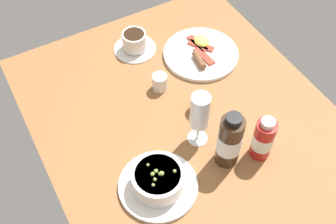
{
  "coord_description": "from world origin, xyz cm",
  "views": [
    {
      "loc": [
        58.76,
        -41.26,
        99.24
      ],
      "look_at": [
        -4.55,
        -5.89,
        6.44
      ],
      "focal_mm": 44.98,
      "sensor_mm": 36.0,
      "label": 1
    }
  ],
  "objects_px": {
    "jam_jar": "(200,104)",
    "porridge_bowl": "(158,181)",
    "sauce_bottle_red": "(263,139)",
    "coffee_cup": "(133,43)",
    "creamer_jug": "(160,82)",
    "breakfast_plate": "(201,53)",
    "sauce_bottle_brown": "(229,141)",
    "wine_glass": "(200,113)"
  },
  "relations": [
    {
      "from": "wine_glass",
      "to": "jam_jar",
      "type": "relative_size",
      "value": 3.37
    },
    {
      "from": "sauce_bottle_red",
      "to": "coffee_cup",
      "type": "bearing_deg",
      "value": -167.4
    },
    {
      "from": "wine_glass",
      "to": "sauce_bottle_brown",
      "type": "relative_size",
      "value": 0.96
    },
    {
      "from": "porridge_bowl",
      "to": "creamer_jug",
      "type": "distance_m",
      "value": 0.35
    },
    {
      "from": "jam_jar",
      "to": "breakfast_plate",
      "type": "bearing_deg",
      "value": 147.1
    },
    {
      "from": "porridge_bowl",
      "to": "creamer_jug",
      "type": "xyz_separation_m",
      "value": [
        -0.3,
        0.17,
        -0.01
      ]
    },
    {
      "from": "breakfast_plate",
      "to": "porridge_bowl",
      "type": "bearing_deg",
      "value": -44.55
    },
    {
      "from": "coffee_cup",
      "to": "jam_jar",
      "type": "relative_size",
      "value": 2.67
    },
    {
      "from": "wine_glass",
      "to": "sauce_bottle_brown",
      "type": "bearing_deg",
      "value": 18.8
    },
    {
      "from": "coffee_cup",
      "to": "sauce_bottle_brown",
      "type": "height_order",
      "value": "sauce_bottle_brown"
    },
    {
      "from": "creamer_jug",
      "to": "breakfast_plate",
      "type": "height_order",
      "value": "creamer_jug"
    },
    {
      "from": "creamer_jug",
      "to": "sauce_bottle_red",
      "type": "bearing_deg",
      "value": 20.15
    },
    {
      "from": "porridge_bowl",
      "to": "sauce_bottle_brown",
      "type": "height_order",
      "value": "sauce_bottle_brown"
    },
    {
      "from": "coffee_cup",
      "to": "sauce_bottle_brown",
      "type": "distance_m",
      "value": 0.52
    },
    {
      "from": "coffee_cup",
      "to": "breakfast_plate",
      "type": "bearing_deg",
      "value": 54.16
    },
    {
      "from": "creamer_jug",
      "to": "breakfast_plate",
      "type": "distance_m",
      "value": 0.2
    },
    {
      "from": "porridge_bowl",
      "to": "wine_glass",
      "type": "xyz_separation_m",
      "value": [
        -0.08,
        0.17,
        0.08
      ]
    },
    {
      "from": "jam_jar",
      "to": "sauce_bottle_red",
      "type": "distance_m",
      "value": 0.23
    },
    {
      "from": "sauce_bottle_red",
      "to": "breakfast_plate",
      "type": "xyz_separation_m",
      "value": [
        -0.41,
        0.06,
        -0.06
      ]
    },
    {
      "from": "creamer_jug",
      "to": "jam_jar",
      "type": "distance_m",
      "value": 0.15
    },
    {
      "from": "coffee_cup",
      "to": "breakfast_plate",
      "type": "relative_size",
      "value": 0.57
    },
    {
      "from": "porridge_bowl",
      "to": "jam_jar",
      "type": "height_order",
      "value": "porridge_bowl"
    },
    {
      "from": "coffee_cup",
      "to": "creamer_jug",
      "type": "relative_size",
      "value": 2.44
    },
    {
      "from": "jam_jar",
      "to": "porridge_bowl",
      "type": "bearing_deg",
      "value": -53.95
    },
    {
      "from": "creamer_jug",
      "to": "sauce_bottle_brown",
      "type": "relative_size",
      "value": 0.31
    },
    {
      "from": "porridge_bowl",
      "to": "breakfast_plate",
      "type": "relative_size",
      "value": 0.84
    },
    {
      "from": "porridge_bowl",
      "to": "sauce_bottle_red",
      "type": "relative_size",
      "value": 1.43
    },
    {
      "from": "porridge_bowl",
      "to": "coffee_cup",
      "type": "height_order",
      "value": "porridge_bowl"
    },
    {
      "from": "creamer_jug",
      "to": "wine_glass",
      "type": "bearing_deg",
      "value": 0.74
    },
    {
      "from": "wine_glass",
      "to": "jam_jar",
      "type": "distance_m",
      "value": 0.14
    },
    {
      "from": "coffee_cup",
      "to": "breakfast_plate",
      "type": "distance_m",
      "value": 0.23
    },
    {
      "from": "sauce_bottle_red",
      "to": "sauce_bottle_brown",
      "type": "bearing_deg",
      "value": -107.52
    },
    {
      "from": "coffee_cup",
      "to": "wine_glass",
      "type": "distance_m",
      "value": 0.42
    },
    {
      "from": "wine_glass",
      "to": "sauce_bottle_brown",
      "type": "height_order",
      "value": "sauce_bottle_brown"
    },
    {
      "from": "creamer_jug",
      "to": "wine_glass",
      "type": "distance_m",
      "value": 0.24
    },
    {
      "from": "porridge_bowl",
      "to": "coffee_cup",
      "type": "xyz_separation_m",
      "value": [
        -0.5,
        0.17,
        -0.0
      ]
    },
    {
      "from": "sauce_bottle_brown",
      "to": "creamer_jug",
      "type": "bearing_deg",
      "value": -173.56
    },
    {
      "from": "sauce_bottle_brown",
      "to": "sauce_bottle_red",
      "type": "relative_size",
      "value": 1.29
    },
    {
      "from": "coffee_cup",
      "to": "wine_glass",
      "type": "height_order",
      "value": "wine_glass"
    },
    {
      "from": "creamer_jug",
      "to": "porridge_bowl",
      "type": "bearing_deg",
      "value": -29.21
    },
    {
      "from": "jam_jar",
      "to": "sauce_bottle_brown",
      "type": "height_order",
      "value": "sauce_bottle_brown"
    },
    {
      "from": "jam_jar",
      "to": "sauce_bottle_red",
      "type": "relative_size",
      "value": 0.37
    }
  ]
}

